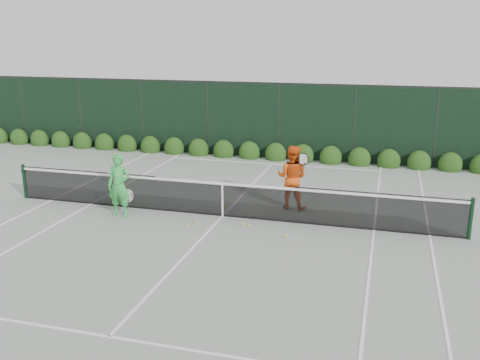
# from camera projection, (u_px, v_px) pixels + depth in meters

# --- Properties ---
(ground) EXTENTS (80.00, 80.00, 0.00)m
(ground) POSITION_uv_depth(u_px,v_px,m) (223.00, 216.00, 14.93)
(ground) COLOR gray
(ground) RESTS_ON ground
(tennis_net) EXTENTS (12.90, 0.10, 1.07)m
(tennis_net) POSITION_uv_depth(u_px,v_px,m) (222.00, 198.00, 14.79)
(tennis_net) COLOR #10321C
(tennis_net) RESTS_ON ground
(player_woman) EXTENTS (0.67, 0.44, 1.76)m
(player_woman) POSITION_uv_depth(u_px,v_px,m) (119.00, 186.00, 14.72)
(player_woman) COLOR green
(player_woman) RESTS_ON ground
(player_man) EXTENTS (0.99, 0.80, 1.86)m
(player_man) POSITION_uv_depth(u_px,v_px,m) (292.00, 177.00, 15.38)
(player_man) COLOR #E95413
(player_man) RESTS_ON ground
(court_lines) EXTENTS (11.03, 23.83, 0.01)m
(court_lines) POSITION_uv_depth(u_px,v_px,m) (223.00, 216.00, 14.92)
(court_lines) COLOR white
(court_lines) RESTS_ON ground
(windscreen_fence) EXTENTS (32.00, 21.07, 3.06)m
(windscreen_fence) POSITION_uv_depth(u_px,v_px,m) (186.00, 191.00, 12.01)
(windscreen_fence) COLOR black
(windscreen_fence) RESTS_ON ground
(hedge_row) EXTENTS (31.66, 0.65, 0.94)m
(hedge_row) POSITION_uv_depth(u_px,v_px,m) (276.00, 154.00, 21.50)
(hedge_row) COLOR #17340E
(hedge_row) RESTS_ON ground
(tennis_balls) EXTENTS (4.64, 1.96, 0.07)m
(tennis_balls) POSITION_uv_depth(u_px,v_px,m) (217.00, 220.00, 14.52)
(tennis_balls) COLOR #CFE132
(tennis_balls) RESTS_ON ground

